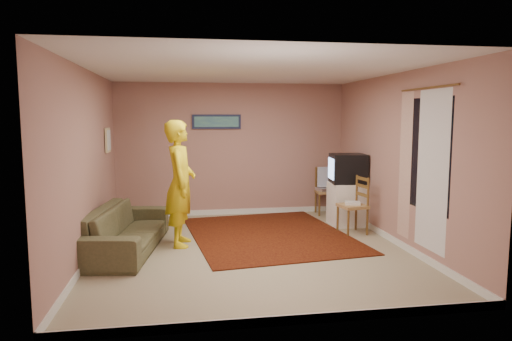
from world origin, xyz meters
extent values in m
plane|color=gray|center=(0.00, 0.00, 0.00)|extent=(5.00, 5.00, 0.00)
cube|color=#9D7167|center=(0.00, 2.50, 1.30)|extent=(4.50, 0.02, 2.60)
cube|color=#9D7167|center=(0.00, -2.50, 1.30)|extent=(4.50, 0.02, 2.60)
cube|color=#9D7167|center=(-2.25, 0.00, 1.30)|extent=(0.02, 5.00, 2.60)
cube|color=#9D7167|center=(2.25, 0.00, 1.30)|extent=(0.02, 5.00, 2.60)
cube|color=silver|center=(0.00, 0.00, 2.60)|extent=(4.50, 5.00, 0.02)
cube|color=silver|center=(0.00, 2.49, 0.05)|extent=(4.50, 0.02, 0.10)
cube|color=silver|center=(0.00, -2.49, 0.05)|extent=(4.50, 0.02, 0.10)
cube|color=silver|center=(-2.24, 0.00, 0.05)|extent=(0.02, 5.00, 0.10)
cube|color=silver|center=(2.24, 0.00, 0.05)|extent=(0.02, 5.00, 0.10)
cube|color=black|center=(2.24, -0.90, 1.45)|extent=(0.01, 1.10, 1.50)
cube|color=silver|center=(2.23, -1.05, 1.25)|extent=(0.01, 0.75, 2.10)
cube|color=beige|center=(2.21, -0.35, 1.25)|extent=(0.01, 0.35, 2.10)
cylinder|color=brown|center=(2.20, -0.90, 2.32)|extent=(0.02, 1.40, 0.02)
cube|color=#151B3B|center=(-0.30, 2.47, 1.85)|extent=(0.95, 0.03, 0.28)
cube|color=#2E5780|center=(-0.30, 2.45, 1.85)|extent=(0.86, 0.01, 0.20)
cube|color=beige|center=(-2.22, 1.60, 1.55)|extent=(0.03, 0.38, 0.42)
cube|color=silver|center=(-2.20, 1.60, 1.55)|extent=(0.01, 0.30, 0.34)
cube|color=black|center=(0.43, 0.78, 0.01)|extent=(2.81, 3.35, 0.02)
cube|color=white|center=(1.95, 1.25, 0.38)|extent=(0.60, 0.55, 0.77)
cube|color=black|center=(1.95, 1.25, 1.03)|extent=(0.66, 0.61, 0.52)
cube|color=#8CB2F2|center=(1.65, 1.28, 1.03)|extent=(0.07, 0.43, 0.37)
cube|color=#A2764E|center=(1.87, 2.20, 0.45)|extent=(0.45, 0.43, 0.05)
cube|color=brown|center=(1.87, 2.20, 0.69)|extent=(0.42, 0.07, 0.48)
cube|color=silver|center=(1.87, 2.20, 0.51)|extent=(0.44, 0.36, 0.07)
cube|color=#839CD7|center=(1.87, 2.20, 0.75)|extent=(0.38, 0.05, 0.40)
cube|color=#A2764E|center=(1.83, 0.67, 0.46)|extent=(0.47, 0.49, 0.05)
cube|color=brown|center=(1.83, 0.67, 0.71)|extent=(0.10, 0.43, 0.49)
cube|color=silver|center=(1.83, 0.67, 0.51)|extent=(0.29, 0.24, 0.05)
imported|color=brown|center=(-1.80, 0.23, 0.32)|extent=(1.17, 2.30, 0.64)
imported|color=yellow|center=(-1.00, 0.41, 0.95)|extent=(0.50, 0.72, 1.90)
camera|label=1|loc=(-0.95, -6.47, 1.95)|focal=32.00mm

